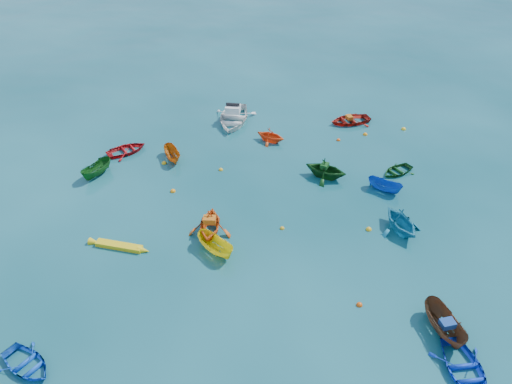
{
  "coord_description": "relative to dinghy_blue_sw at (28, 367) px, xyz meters",
  "views": [
    {
      "loc": [
        -3.97,
        -21.89,
        20.17
      ],
      "look_at": [
        0.0,
        5.0,
        0.4
      ],
      "focal_mm": 35.0,
      "sensor_mm": 36.0,
      "label": 1
    }
  ],
  "objects": [
    {
      "name": "buoy_ye_d",
      "position": [
        10.36,
        15.2,
        0.0
      ],
      "size": [
        0.33,
        0.33,
        0.33
      ],
      "primitive_type": "sphere",
      "color": "gold",
      "rests_on": "ground"
    },
    {
      "name": "dinghy_green_n",
      "position": [
        17.68,
        13.21,
        0.0
      ],
      "size": [
        3.91,
        3.81,
        1.57
      ],
      "primitive_type": "imported",
      "rotation": [
        0.0,
        0.0,
        0.97
      ],
      "color": "#0F4113",
      "rests_on": "ground"
    },
    {
      "name": "sampan_brown_mid",
      "position": [
        19.95,
        -0.91,
        0.0
      ],
      "size": [
        1.48,
        3.28,
        1.23
      ],
      "primitive_type": "imported",
      "rotation": [
        0.0,
        0.0,
        0.09
      ],
      "color": "brown",
      "rests_on": "ground"
    },
    {
      "name": "tarp_green_b",
      "position": [
        17.6,
        13.26,
        0.94
      ],
      "size": [
        0.75,
        0.79,
        0.31
      ],
      "primitive_type": "cube",
      "rotation": [
        0.0,
        0.0,
        0.97
      ],
      "color": "#114716",
      "rests_on": "dinghy_green_n"
    },
    {
      "name": "sampan_yellow_mid",
      "position": [
        9.3,
        6.52,
        0.0
      ],
      "size": [
        2.57,
        2.98,
        1.12
      ],
      "primitive_type": "imported",
      "rotation": [
        0.0,
        0.0,
        0.62
      ],
      "color": "yellow",
      "rests_on": "ground"
    },
    {
      "name": "kayak_yellow",
      "position": [
        3.62,
        7.73,
        0.0
      ],
      "size": [
        3.51,
        1.8,
        0.35
      ],
      "primitive_type": null,
      "rotation": [
        0.0,
        0.0,
        1.19
      ],
      "color": "yellow",
      "rests_on": "ground"
    },
    {
      "name": "buoy_or_d",
      "position": [
        22.51,
        18.68,
        0.0
      ],
      "size": [
        0.38,
        0.38,
        0.38
      ],
      "primitive_type": "sphere",
      "color": "orange",
      "rests_on": "ground"
    },
    {
      "name": "buoy_ye_c",
      "position": [
        18.88,
        7.13,
        0.0
      ],
      "size": [
        0.37,
        0.37,
        0.37
      ],
      "primitive_type": "sphere",
      "color": "gold",
      "rests_on": "ground"
    },
    {
      "name": "dinghy_orange_far",
      "position": [
        14.67,
        18.8,
        0.0
      ],
      "size": [
        3.1,
        3.03,
        1.24
      ],
      "primitive_type": "imported",
      "rotation": [
        0.0,
        0.0,
        0.92
      ],
      "color": "#F64F17",
      "rests_on": "ground"
    },
    {
      "name": "dinghy_red_nw",
      "position": [
        3.4,
        18.76,
        0.0
      ],
      "size": [
        3.7,
        3.27,
        0.64
      ],
      "primitive_type": "imported",
      "rotation": [
        0.0,
        0.0,
        2.0
      ],
      "color": "#AF0E12",
      "rests_on": "ground"
    },
    {
      "name": "dinghy_green_e",
      "position": [
        23.0,
        13.0,
        0.0
      ],
      "size": [
        3.1,
        2.75,
        0.53
      ],
      "primitive_type": "imported",
      "rotation": [
        0.0,
        0.0,
        -1.13
      ],
      "color": "#114917",
      "rests_on": "ground"
    },
    {
      "name": "buoy_ye_e",
      "position": [
        25.95,
        19.08,
        0.0
      ],
      "size": [
        0.39,
        0.39,
        0.39
      ],
      "primitive_type": "sphere",
      "color": "yellow",
      "rests_on": "ground"
    },
    {
      "name": "buoy_or_b",
      "position": [
        16.4,
        1.33,
        0.0
      ],
      "size": [
        0.34,
        0.34,
        0.34
      ],
      "primitive_type": "sphere",
      "color": "#D04A0B",
      "rests_on": "ground"
    },
    {
      "name": "buoy_ye_a",
      "position": [
        13.56,
        8.03,
        0.0
      ],
      "size": [
        0.3,
        0.3,
        0.3
      ],
      "primitive_type": "sphere",
      "color": "gold",
      "rests_on": "ground"
    },
    {
      "name": "sampan_green_far",
      "position": [
        1.52,
        15.84,
        0.0
      ],
      "size": [
        2.49,
        2.83,
        1.07
      ],
      "primitive_type": "imported",
      "rotation": [
        0.0,
        0.0,
        -0.64
      ],
      "color": "#145618",
      "rests_on": "ground"
    },
    {
      "name": "buoy_or_c",
      "position": [
        6.85,
        13.01,
        0.0
      ],
      "size": [
        0.37,
        0.37,
        0.37
      ],
      "primitive_type": "sphere",
      "color": "orange",
      "rests_on": "ground"
    },
    {
      "name": "buoy_ye_b",
      "position": [
        6.25,
        16.7,
        0.0
      ],
      "size": [
        0.36,
        0.36,
        0.36
      ],
      "primitive_type": "sphere",
      "color": "yellow",
      "rests_on": "ground"
    },
    {
      "name": "tarp_orange_b",
      "position": [
        21.79,
        20.89,
        0.51
      ],
      "size": [
        0.54,
        0.67,
        0.3
      ],
      "primitive_type": "cube",
      "rotation": [
        0.0,
        0.0,
        -1.44
      ],
      "color": "#C25F13",
      "rests_on": "dinghy_red_ne"
    },
    {
      "name": "dinghy_cyan_se",
      "position": [
        20.75,
        6.81,
        0.0
      ],
      "size": [
        3.15,
        3.48,
        1.6
      ],
      "primitive_type": "imported",
      "rotation": [
        0.0,
        0.0,
        0.19
      ],
      "color": "teal",
      "rests_on": "ground"
    },
    {
      "name": "dinghy_blue_se",
      "position": [
        19.86,
        -3.25,
        0.0
      ],
      "size": [
        2.59,
        3.53,
        0.71
      ],
      "primitive_type": "imported",
      "rotation": [
        0.0,
        0.0,
        -0.04
      ],
      "color": "#1038C8",
      "rests_on": "ground"
    },
    {
      "name": "ground",
      "position": [
        12.43,
        6.57,
        0.0
      ],
      "size": [
        160.0,
        160.0,
        0.0
      ],
      "primitive_type": "plane",
      "color": "#093C45",
      "rests_on": "ground"
    },
    {
      "name": "tarp_orange_a",
      "position": [
        9.09,
        8.33,
        0.99
      ],
      "size": [
        0.85,
        0.7,
        0.37
      ],
      "primitive_type": "cube",
      "rotation": [
        0.0,
        0.0,
        -0.19
      ],
      "color": "orange",
      "rests_on": "dinghy_orange_w"
    },
    {
      "name": "sampan_orange_n",
      "position": [
        6.91,
        17.18,
        0.0
      ],
      "size": [
        1.6,
        2.78,
        1.01
      ],
      "primitive_type": "imported",
      "rotation": [
        0.0,
        0.0,
        0.25
      ],
      "color": "#C46212",
      "rests_on": "ground"
    },
    {
      "name": "dinghy_orange_w",
      "position": [
        9.09,
        8.28,
        0.0
      ],
      "size": [
        3.18,
        3.52,
        1.62
      ],
      "primitive_type": "imported",
      "rotation": [
        0.0,
        0.0,
        -0.19
      ],
      "color": "#E35715",
      "rests_on": "ground"
    },
    {
      "name": "tarp_blue_a",
      "position": [
        19.96,
        -1.06,
        0.78
      ],
      "size": [
        0.74,
        0.58,
        0.34
      ],
      "primitive_type": "cube",
      "rotation": [
        0.0,
        0.0,
        0.09
      ],
      "color": "navy",
      "rests_on": "sampan_brown_mid"
    },
    {
      "name": "motorboat_white",
      "position": [
        12.09,
        22.52,
        0.0
      ],
      "size": [
        4.78,
        5.76,
        1.63
      ],
      "primitive_type": "imported",
      "rotation": [
        0.0,
        0.0,
        -0.28
      ],
      "color": "white",
      "rests_on": "ground"
    },
    {
      "name": "sampan_blue_far",
      "position": [
        21.3,
        11.01,
        0.0
      ],
      "size": [
        2.44,
        2.34,
        0.95
      ],
      "primitive_type": "imported",
      "rotation": [
        0.0,
        0.0,
        0.83
      ],
      "color": "#0E4AB8",
      "rests_on": "ground"
    },
    {
      "name": "dinghy_red_ne",
      "position": [
        21.89,
        20.91,
        0.0
      ],
      "size": [
        3.76,
        2.91,
        0.72
      ],
      "primitive_type": "imported",
      "rotation": [
        0.0,
        0.0,
        -1.44
      ],
      "color": "#A5170D",
      "rests_on": "ground"
    },
    {
      "name": "buoy_or_e",
      "position": [
        20.09,
        18.12,
        0.0
      ],
      "size": [
        0.32,
        0.32,
        0.32
      ],
      "primitive_type": "sphere",
      "color": "#FA530D",
      "rests_on": "ground"
    },
    {
      "name": "dinghy_blue_sw",
      "position": [
        0.0,
        0.0,
        0.0
      ],
      "size": [
        3.51,
        3.49,
        0.6
      ],
      "primitive_type": "imported",
      "rotation": [
        0.0,
        0.0,
        0.81
      ],
      "color": "blue",
      "rests_on": "ground"
    }
  ]
}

